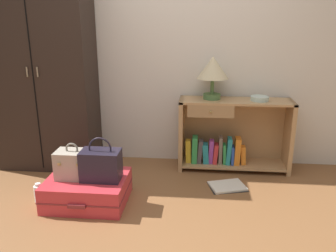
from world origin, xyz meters
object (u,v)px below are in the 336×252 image
at_px(table_lamp, 213,70).
at_px(bottle, 39,193).
at_px(train_case, 73,164).
at_px(suitcase_large, 88,190).
at_px(bookshelf, 229,137).
at_px(bowl, 260,99).
at_px(handbag, 101,165).
at_px(open_book_on_floor, 227,186).
at_px(wardrobe, 43,68).

height_order(table_lamp, bottle, table_lamp).
bearing_deg(table_lamp, train_case, -143.52).
bearing_deg(suitcase_large, train_case, 179.08).
distance_m(bookshelf, bowl, 0.49).
bearing_deg(bottle, bookshelf, 27.65).
relative_size(table_lamp, handbag, 1.14).
relative_size(bowl, open_book_on_floor, 0.46).
xyz_separation_m(handbag, bottle, (-0.55, -0.02, -0.28)).
xyz_separation_m(bookshelf, table_lamp, (-0.19, 0.02, 0.68)).
height_order(table_lamp, suitcase_large, table_lamp).
bearing_deg(table_lamp, bottle, -148.95).
xyz_separation_m(wardrobe, bowl, (2.12, 0.05, -0.27)).
relative_size(bookshelf, bowl, 6.36).
bearing_deg(open_book_on_floor, wardrobe, 168.27).
distance_m(suitcase_large, open_book_on_floor, 1.26).
height_order(table_lamp, train_case, table_lamp).
xyz_separation_m(bowl, train_case, (-1.60, -0.81, -0.40)).
height_order(suitcase_large, train_case, train_case).
height_order(wardrobe, handbag, wardrobe).
bearing_deg(bottle, open_book_on_floor, 14.30).
distance_m(wardrobe, bottle, 1.24).
distance_m(wardrobe, train_case, 1.14).
bearing_deg(bowl, wardrobe, -178.65).
bearing_deg(bookshelf, bowl, -4.29).
distance_m(bookshelf, suitcase_large, 1.49).
bearing_deg(suitcase_large, open_book_on_floor, 17.73).
xyz_separation_m(table_lamp, bowl, (0.46, -0.04, -0.27)).
bearing_deg(open_book_on_floor, bottle, -165.70).
bearing_deg(bowl, bookshelf, 175.71).
distance_m(wardrobe, handbag, 1.27).
bearing_deg(suitcase_large, table_lamp, 39.25).
relative_size(suitcase_large, handbag, 1.82).
distance_m(train_case, handbag, 0.24).
xyz_separation_m(bookshelf, suitcase_large, (-1.22, -0.83, -0.23)).
height_order(table_lamp, open_book_on_floor, table_lamp).
height_order(bookshelf, open_book_on_floor, bookshelf).
bearing_deg(bottle, suitcase_large, 4.00).
height_order(wardrobe, suitcase_large, wardrobe).
height_order(suitcase_large, handbag, handbag).
height_order(table_lamp, handbag, table_lamp).
xyz_separation_m(handbag, open_book_on_floor, (1.06, 0.39, -0.34)).
bearing_deg(open_book_on_floor, suitcase_large, -162.27).
relative_size(wardrobe, train_case, 6.65).
relative_size(suitcase_large, open_book_on_floor, 1.76).
bearing_deg(open_book_on_floor, bookshelf, 86.29).
relative_size(train_case, open_book_on_floor, 0.81).
distance_m(wardrobe, open_book_on_floor, 2.11).
bearing_deg(table_lamp, bowl, -4.44).
height_order(wardrobe, bottle, wardrobe).
xyz_separation_m(wardrobe, handbag, (0.76, -0.77, -0.66)).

